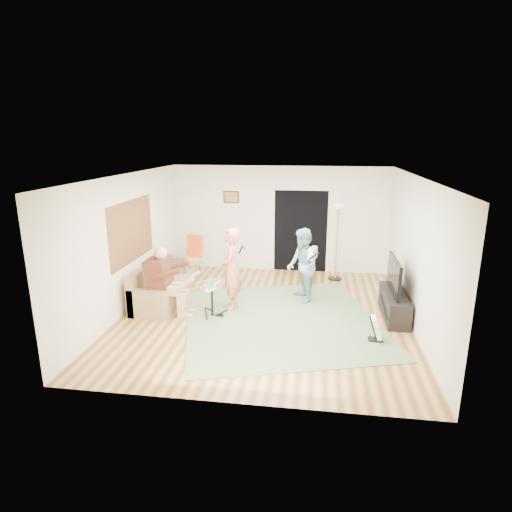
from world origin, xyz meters
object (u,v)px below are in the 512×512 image
(sofa, at_px, (161,289))
(guitarist, at_px, (302,266))
(tv_cabinet, at_px, (394,305))
(television, at_px, (394,275))
(singer, at_px, (231,269))
(drum_kit, at_px, (212,301))
(guitar_spare, at_px, (377,327))
(dining_chair, at_px, (192,263))
(torchiere_lamp, at_px, (337,229))

(sofa, relative_size, guitarist, 1.27)
(tv_cabinet, height_order, television, television)
(sofa, bearing_deg, singer, -6.46)
(drum_kit, xyz_separation_m, tv_cabinet, (3.50, 0.47, -0.05))
(guitar_spare, xyz_separation_m, dining_chair, (-4.12, 2.95, 0.12))
(sofa, height_order, torchiere_lamp, torchiere_lamp)
(guitar_spare, distance_m, torchiere_lamp, 3.49)
(sofa, distance_m, guitarist, 3.05)
(guitarist, xyz_separation_m, tv_cabinet, (1.81, -0.58, -0.54))
(drum_kit, relative_size, guitarist, 0.44)
(guitarist, xyz_separation_m, dining_chair, (-2.77, 1.27, -0.41))
(sofa, relative_size, torchiere_lamp, 1.08)
(drum_kit, xyz_separation_m, television, (3.45, 0.47, 0.55))
(drum_kit, distance_m, guitarist, 2.05)
(singer, relative_size, torchiere_lamp, 0.90)
(singer, bearing_deg, television, 84.38)
(singer, bearing_deg, sofa, -102.10)
(guitarist, relative_size, television, 1.31)
(drum_kit, distance_m, singer, 0.76)
(television, bearing_deg, dining_chair, 157.82)
(guitar_spare, bearing_deg, dining_chair, 144.32)
(guitarist, height_order, tv_cabinet, guitarist)
(television, bearing_deg, tv_cabinet, -0.00)
(sofa, relative_size, television, 1.66)
(singer, relative_size, tv_cabinet, 1.19)
(sofa, xyz_separation_m, tv_cabinet, (4.79, -0.18, -0.02))
(singer, distance_m, torchiere_lamp, 3.10)
(guitar_spare, bearing_deg, drum_kit, 168.19)
(sofa, xyz_separation_m, drum_kit, (1.29, -0.65, 0.04))
(guitarist, distance_m, tv_cabinet, 1.97)
(torchiere_lamp, xyz_separation_m, television, (1.00, -2.18, -0.42))
(sofa, bearing_deg, television, -2.14)
(sofa, xyz_separation_m, torchiere_lamp, (3.74, 2.00, 1.00))
(drum_kit, xyz_separation_m, guitar_spare, (3.04, -0.63, -0.05))
(drum_kit, bearing_deg, sofa, 153.24)
(torchiere_lamp, bearing_deg, television, -65.31)
(guitarist, distance_m, television, 1.85)
(guitarist, xyz_separation_m, torchiere_lamp, (0.76, 1.60, 0.48))
(sofa, relative_size, drum_kit, 2.86)
(sofa, height_order, guitar_spare, guitar_spare)
(drum_kit, bearing_deg, guitarist, 31.81)
(tv_cabinet, bearing_deg, television, 180.00)
(singer, distance_m, television, 3.16)
(singer, distance_m, guitar_spare, 3.02)
(guitar_spare, distance_m, television, 1.33)
(dining_chair, bearing_deg, television, -4.50)
(guitarist, height_order, torchiere_lamp, torchiere_lamp)
(torchiere_lamp, bearing_deg, sofa, -151.88)
(torchiere_lamp, relative_size, tv_cabinet, 1.32)
(guitarist, xyz_separation_m, guitar_spare, (1.34, -1.68, -0.53))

